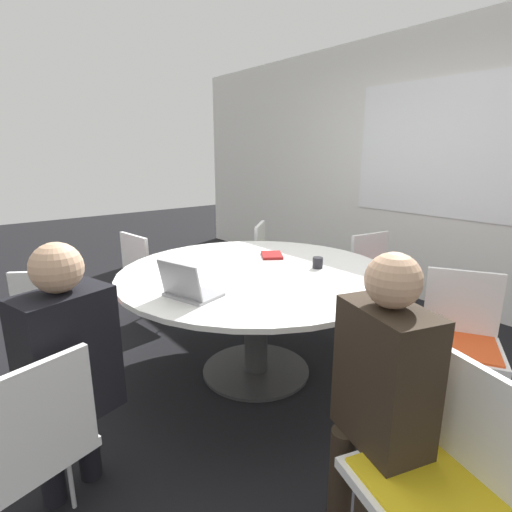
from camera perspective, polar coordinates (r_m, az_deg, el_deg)
ground_plane at (r=2.98m, az=-0.00°, el=-16.07°), size 16.00×16.00×0.00m
wall_back at (r=4.38m, az=24.70°, el=11.15°), size 8.00×0.07×2.70m
conference_table at (r=2.71m, az=-0.00°, el=-4.73°), size 1.82×1.82×0.75m
chair_0 at (r=1.82m, az=-30.29°, el=-21.92°), size 0.53×0.54×0.84m
chair_1 at (r=1.64m, az=25.02°, el=-25.64°), size 0.55×0.53×0.84m
chair_2 at (r=2.67m, az=27.23°, el=-9.75°), size 0.59×0.58×0.84m
chair_3 at (r=3.58m, az=17.17°, el=-2.67°), size 0.48×0.49×0.84m
chair_4 at (r=3.96m, az=2.35°, el=-0.38°), size 0.61×0.61×0.84m
chair_5 at (r=3.68m, az=-15.01°, el=-2.06°), size 0.49×0.47×0.84m
chair_6 at (r=2.88m, az=-26.20°, el=-7.86°), size 0.59×0.60×0.84m
person_0 at (r=1.87m, az=-25.40°, el=-13.21°), size 0.33×0.41×1.19m
person_1 at (r=1.62m, az=17.40°, el=-16.88°), size 0.41×0.33×1.19m
laptop at (r=2.19m, az=-9.72°, el=-4.59°), size 0.34×0.30×0.21m
spiral_notebook at (r=3.03m, az=2.28°, el=0.12°), size 0.26×0.24×0.02m
coffee_cup at (r=2.75m, az=8.80°, el=-0.95°), size 0.07×0.07×0.08m
handbag at (r=4.01m, az=10.08°, el=-5.74°), size 0.36×0.16×0.28m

